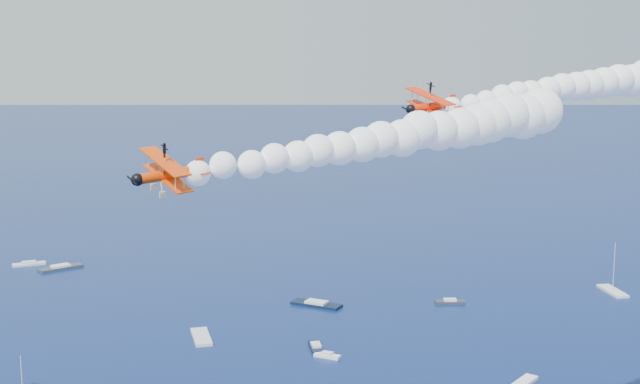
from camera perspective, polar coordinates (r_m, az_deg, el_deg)
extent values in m
cube|color=black|center=(227.44, -0.23, -7.50)|extent=(12.98, 12.16, 0.70)
cube|color=silver|center=(283.05, -18.83, -4.57)|extent=(10.31, 4.56, 0.70)
cube|color=#0E1932|center=(196.48, -0.28, -10.31)|extent=(3.29, 8.18, 0.70)
cube|color=silver|center=(252.83, 18.92, -6.26)|extent=(5.12, 12.26, 0.70)
cube|color=#2D323C|center=(231.99, 8.66, -7.26)|extent=(8.26, 4.28, 0.70)
cube|color=white|center=(191.36, 0.49, -10.87)|extent=(5.70, 5.20, 0.70)
cube|color=white|center=(182.14, 13.43, -12.24)|extent=(8.16, 7.12, 0.70)
cube|color=#333A44|center=(275.64, -16.90, -4.85)|extent=(13.67, 9.17, 0.70)
cube|color=silver|center=(205.00, -7.92, -9.54)|extent=(3.93, 12.09, 0.70)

